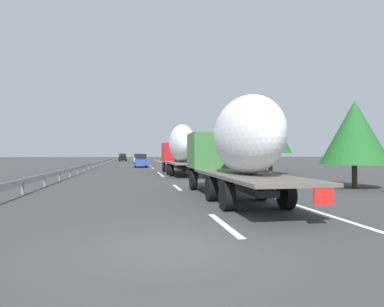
{
  "coord_description": "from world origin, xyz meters",
  "views": [
    {
      "loc": [
        -7.08,
        0.69,
        2.01
      ],
      "look_at": [
        22.92,
        -4.53,
        1.97
      ],
      "focal_mm": 31.37,
      "sensor_mm": 36.0,
      "label": 1
    }
  ],
  "objects_px": {
    "truck_lead": "(180,147)",
    "car_white_van": "(122,157)",
    "car_black_suv": "(123,157)",
    "car_blue_sedan": "(141,161)",
    "truck_trailing": "(236,145)",
    "road_sign": "(179,152)",
    "car_silver_hatch": "(138,159)"
  },
  "relations": [
    {
      "from": "car_blue_sedan",
      "to": "road_sign",
      "type": "relative_size",
      "value": 1.42
    },
    {
      "from": "truck_trailing",
      "to": "car_black_suv",
      "type": "relative_size",
      "value": 2.54
    },
    {
      "from": "car_blue_sedan",
      "to": "car_black_suv",
      "type": "bearing_deg",
      "value": 5.57
    },
    {
      "from": "car_silver_hatch",
      "to": "car_black_suv",
      "type": "xyz_separation_m",
      "value": [
        20.77,
        3.63,
        -0.03
      ]
    },
    {
      "from": "truck_lead",
      "to": "car_blue_sedan",
      "type": "height_order",
      "value": "truck_lead"
    },
    {
      "from": "car_silver_hatch",
      "to": "car_white_van",
      "type": "relative_size",
      "value": 1.0
    },
    {
      "from": "truck_trailing",
      "to": "car_silver_hatch",
      "type": "height_order",
      "value": "truck_trailing"
    },
    {
      "from": "truck_lead",
      "to": "car_blue_sedan",
      "type": "relative_size",
      "value": 2.88
    },
    {
      "from": "car_black_suv",
      "to": "road_sign",
      "type": "distance_m",
      "value": 33.04
    },
    {
      "from": "truck_trailing",
      "to": "car_white_van",
      "type": "bearing_deg",
      "value": 5.17
    },
    {
      "from": "truck_trailing",
      "to": "car_black_suv",
      "type": "height_order",
      "value": "truck_trailing"
    },
    {
      "from": "car_blue_sedan",
      "to": "road_sign",
      "type": "height_order",
      "value": "road_sign"
    },
    {
      "from": "truck_trailing",
      "to": "car_white_van",
      "type": "height_order",
      "value": "truck_trailing"
    },
    {
      "from": "truck_trailing",
      "to": "car_white_van",
      "type": "relative_size",
      "value": 2.83
    },
    {
      "from": "truck_trailing",
      "to": "car_blue_sedan",
      "type": "height_order",
      "value": "truck_trailing"
    },
    {
      "from": "car_silver_hatch",
      "to": "car_white_van",
      "type": "distance_m",
      "value": 31.11
    },
    {
      "from": "car_blue_sedan",
      "to": "road_sign",
      "type": "distance_m",
      "value": 9.4
    },
    {
      "from": "car_white_van",
      "to": "car_blue_sedan",
      "type": "height_order",
      "value": "car_white_van"
    },
    {
      "from": "truck_lead",
      "to": "car_white_van",
      "type": "height_order",
      "value": "truck_lead"
    },
    {
      "from": "truck_lead",
      "to": "car_white_van",
      "type": "bearing_deg",
      "value": 6.55
    },
    {
      "from": "car_silver_hatch",
      "to": "car_black_suv",
      "type": "relative_size",
      "value": 0.9
    },
    {
      "from": "car_black_suv",
      "to": "car_blue_sedan",
      "type": "bearing_deg",
      "value": -174.43
    },
    {
      "from": "car_black_suv",
      "to": "car_blue_sedan",
      "type": "distance_m",
      "value": 38.34
    },
    {
      "from": "car_black_suv",
      "to": "car_blue_sedan",
      "type": "relative_size",
      "value": 1.04
    },
    {
      "from": "car_silver_hatch",
      "to": "car_black_suv",
      "type": "height_order",
      "value": "car_silver_hatch"
    },
    {
      "from": "car_silver_hatch",
      "to": "car_blue_sedan",
      "type": "bearing_deg",
      "value": -179.7
    },
    {
      "from": "car_black_suv",
      "to": "truck_lead",
      "type": "bearing_deg",
      "value": -172.71
    },
    {
      "from": "car_white_van",
      "to": "car_black_suv",
      "type": "height_order",
      "value": "car_white_van"
    },
    {
      "from": "truck_lead",
      "to": "road_sign",
      "type": "distance_m",
      "value": 23.81
    },
    {
      "from": "car_white_van",
      "to": "road_sign",
      "type": "bearing_deg",
      "value": -165.7
    },
    {
      "from": "truck_lead",
      "to": "truck_trailing",
      "type": "distance_m",
      "value": 17.49
    },
    {
      "from": "car_blue_sedan",
      "to": "road_sign",
      "type": "bearing_deg",
      "value": -43.64
    }
  ]
}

